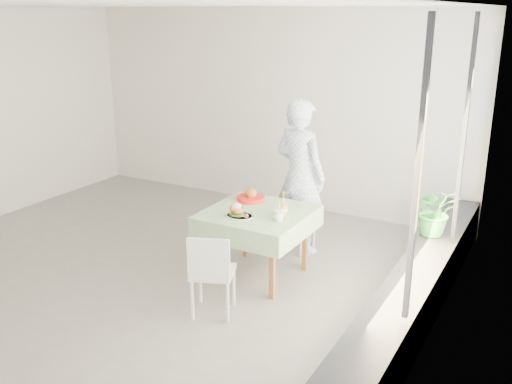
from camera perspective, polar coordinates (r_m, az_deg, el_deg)
The scene contains 15 objects.
floor at distance 6.68m, azimuth -8.86°, elevation -6.83°, with size 6.00×6.00×0.00m, color #63615D.
ceiling at distance 6.10m, azimuth -10.14°, elevation 17.91°, with size 6.00×6.00×0.00m, color white.
wall_back at distance 8.30m, azimuth 1.36°, elevation 8.30°, with size 6.00×0.02×2.80m, color silver.
wall_right at distance 5.00m, azimuth 18.65°, elevation 1.14°, with size 0.02×5.00×2.80m, color silver.
window_pane at distance 4.95m, azimuth 18.59°, elevation 3.97°, with size 0.01×4.80×2.18m, color #D1E0F9.
window_ledge at distance 5.46m, azimuth 15.38°, elevation -10.21°, with size 0.40×4.80×0.50m, color black.
cafe_table at distance 6.07m, azimuth 0.18°, elevation -4.43°, with size 1.05×1.05×0.74m.
chair_far at distance 6.86m, azimuth 3.89°, elevation -3.52°, with size 0.43×0.43×0.88m.
chair_near at distance 5.45m, azimuth -4.32°, elevation -9.60°, with size 0.50×0.50×0.82m.
diner at distance 6.64m, azimuth 4.42°, elevation 1.58°, with size 0.67×0.44×1.83m, color #8BA7DF.
main_dish at distance 5.80m, azimuth -1.80°, elevation -2.03°, with size 0.28×0.28×0.14m.
juice_cup_orange at distance 5.85m, azimuth 2.71°, elevation -1.66°, with size 0.11×0.11×0.30m.
juice_cup_lemonade at distance 5.67m, azimuth 2.26°, elevation -2.29°, with size 0.10×0.10×0.29m.
second_dish at distance 6.29m, azimuth -0.52°, elevation -0.50°, with size 0.31×0.31×0.15m.
potted_plant at distance 6.20m, azimuth 17.51°, elevation -1.80°, with size 0.48×0.41×0.53m, color #27752F.
Camera 1 is at (3.82, -4.75, 2.73)m, focal length 40.00 mm.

